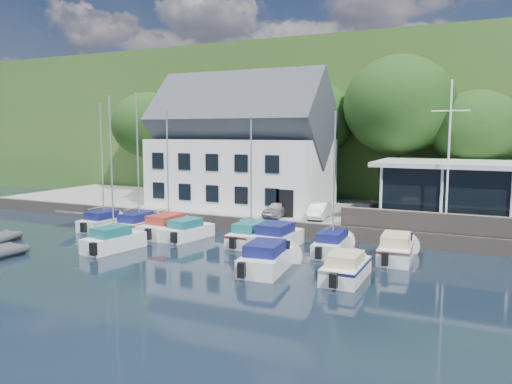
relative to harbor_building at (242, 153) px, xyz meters
The scene contains 30 objects.
ground 18.70m from the harbor_building, 67.01° to the right, with size 180.00×180.00×0.00m, color black.
quay 8.57m from the harbor_building, ahead, with size 60.00×13.00×1.00m, color #989893.
quay_face 10.14m from the harbor_building, 38.16° to the right, with size 60.00×0.30×1.00m, color #685C53.
hillside 46.11m from the harbor_building, 81.25° to the left, with size 160.00×75.00×16.00m, color #305A22.
field_patch 56.60m from the harbor_building, 74.34° to the left, with size 50.00×30.00×0.30m, color olive.
harbor_building is the anchor object (origin of this frame).
club_pavilion 18.15m from the harbor_building, ahead, with size 13.20×7.20×4.10m, color black, non-canonical shape.
seawall 20.03m from the harbor_building, 15.03° to the right, with size 18.00×0.50×1.20m, color #685C53.
gangway 13.23m from the harbor_building, 141.71° to the right, with size 1.20×6.00×1.40m, color silver, non-canonical shape.
car_silver 7.33m from the harbor_building, 38.70° to the right, with size 1.32×3.28×1.12m, color #A5A5AA.
car_white 9.33m from the harbor_building, 23.19° to the right, with size 1.21×3.48×1.15m, color silver.
car_dgrey 11.90m from the harbor_building, 13.66° to the right, with size 1.65×4.07×1.18m, color #2C2D31.
car_blue 13.48m from the harbor_building, 11.82° to the right, with size 1.41×3.56×1.22m, color navy.
flagpole 17.01m from the harbor_building, 15.54° to the right, with size 2.21×0.20×9.21m, color white, non-canonical shape.
tree_0 14.51m from the harbor_building, 158.61° to the left, with size 7.43×7.43×10.16m, color #133610, non-canonical shape.
tree_2 7.16m from the harbor_building, 56.56° to the left, with size 7.82×7.82×10.69m, color #133610, non-canonical shape.
tree_3 13.00m from the harbor_building, 24.31° to the left, with size 9.00×9.00×12.31m, color #133610, non-canonical shape.
tree_4 18.50m from the harbor_building, 17.58° to the left, with size 6.85×6.85×9.37m, color #133610, non-canonical shape.
boat_r1_0 11.36m from the harbor_building, 126.42° to the right, with size 1.86×5.64×8.40m, color silver, non-canonical shape.
boat_r1_1 9.68m from the harbor_building, 112.03° to the right, with size 1.84×6.73×8.96m, color silver, non-canonical shape.
boat_r1_2 8.88m from the harbor_building, 98.01° to the right, with size 2.05×6.77×9.08m, color silver, non-canonical shape.
boat_r1_3 10.40m from the harbor_building, 86.25° to the right, with size 1.83×5.48×1.38m, color silver, non-canonical shape.
boat_r1_4 10.19m from the harbor_building, 59.82° to the right, with size 1.81×6.32×8.79m, color silver, non-canonical shape.
boat_r1_5 12.33m from the harbor_building, 52.35° to the right, with size 2.24×5.80×1.55m, color silver, non-canonical shape.
boat_r1_6 13.88m from the harbor_building, 40.37° to the right, with size 1.71×6.11×8.34m, color silver, non-canonical shape.
boat_r1_7 17.34m from the harbor_building, 32.02° to the right, with size 1.86×6.20×1.48m, color silver, non-canonical shape.
boat_r2_1 14.00m from the harbor_building, 96.74° to the right, with size 1.74×5.61×9.03m, color silver, non-canonical shape.
boat_r2_3 16.95m from the harbor_building, 58.63° to the right, with size 2.12×6.28×1.51m, color silver, non-canonical shape.
boat_r2_4 19.30m from the harbor_building, 47.58° to the right, with size 1.87×5.36×1.35m, color silver, non-canonical shape.
dinghy_0 18.86m from the harbor_building, 122.76° to the right, with size 1.75×2.92×0.68m, color #333438, non-canonical shape.
Camera 1 is at (11.66, -20.43, 7.11)m, focal length 35.00 mm.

